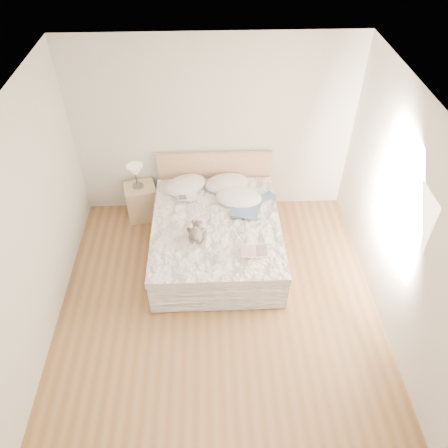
{
  "coord_description": "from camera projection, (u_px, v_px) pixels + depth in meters",
  "views": [
    {
      "loc": [
        -0.07,
        -3.25,
        4.49
      ],
      "look_at": [
        0.1,
        1.05,
        0.62
      ],
      "focal_mm": 35.0,
      "sensor_mm": 36.0,
      "label": 1
    }
  ],
  "objects": [
    {
      "name": "childrens_book",
      "position": [
        255.0,
        251.0,
        5.4
      ],
      "size": [
        0.36,
        0.25,
        0.02
      ],
      "primitive_type": "cube",
      "rotation": [
        0.0,
        0.0,
        -0.03
      ],
      "color": "#F4EAC6",
      "rests_on": "bed"
    },
    {
      "name": "pillow_right",
      "position": [
        239.0,
        197.0,
        6.18
      ],
      "size": [
        0.74,
        0.58,
        0.2
      ],
      "primitive_type": "ellipsoid",
      "rotation": [
        0.0,
        0.0,
        -0.2
      ],
      "color": "white",
      "rests_on": "bed"
    },
    {
      "name": "floor",
      "position": [
        219.0,
        318.0,
        5.42
      ],
      "size": [
        4.0,
        4.5,
        0.0
      ],
      "primitive_type": "cube",
      "color": "brown",
      "rests_on": "ground"
    },
    {
      "name": "nightstand",
      "position": [
        141.0,
        201.0,
        6.68
      ],
      "size": [
        0.53,
        0.49,
        0.56
      ],
      "primitive_type": "cube",
      "rotation": [
        0.0,
        0.0,
        0.22
      ],
      "color": "tan",
      "rests_on": "floor"
    },
    {
      "name": "wall_right",
      "position": [
        408.0,
        234.0,
        4.58
      ],
      "size": [
        0.02,
        4.5,
        2.7
      ],
      "primitive_type": "cube",
      "color": "silver",
      "rests_on": "ground"
    },
    {
      "name": "pillow_left",
      "position": [
        185.0,
        185.0,
        6.39
      ],
      "size": [
        0.78,
        0.71,
        0.19
      ],
      "primitive_type": "ellipsoid",
      "rotation": [
        0.0,
        0.0,
        0.51
      ],
      "color": "white",
      "rests_on": "bed"
    },
    {
      "name": "photo_book",
      "position": [
        187.0,
        197.0,
        6.21
      ],
      "size": [
        0.34,
        0.27,
        0.02
      ],
      "primitive_type": "cube",
      "rotation": [
        0.0,
        0.0,
        0.23
      ],
      "color": "white",
      "rests_on": "bed"
    },
    {
      "name": "blouse",
      "position": [
        246.0,
        206.0,
        6.06
      ],
      "size": [
        0.7,
        0.73,
        0.02
      ],
      "primitive_type": null,
      "rotation": [
        0.0,
        0.0,
        -0.22
      ],
      "color": "#334B6A",
      "rests_on": "bed"
    },
    {
      "name": "wall_left",
      "position": [
        23.0,
        245.0,
        4.46
      ],
      "size": [
        0.02,
        4.5,
        2.7
      ],
      "primitive_type": "cube",
      "color": "silver",
      "rests_on": "ground"
    },
    {
      "name": "table_lamp",
      "position": [
        136.0,
        172.0,
        6.32
      ],
      "size": [
        0.31,
        0.31,
        0.37
      ],
      "color": "#4F4A44",
      "rests_on": "nightstand"
    },
    {
      "name": "window",
      "position": [
        400.0,
        209.0,
        4.73
      ],
      "size": [
        0.02,
        1.3,
        1.1
      ],
      "primitive_type": "cube",
      "color": "white",
      "rests_on": "wall_right"
    },
    {
      "name": "bed",
      "position": [
        216.0,
        234.0,
        6.1
      ],
      "size": [
        1.72,
        2.14,
        1.0
      ],
      "color": "tan",
      "rests_on": "floor"
    },
    {
      "name": "wall_back",
      "position": [
        213.0,
        130.0,
        6.19
      ],
      "size": [
        4.0,
        0.02,
        2.7
      ],
      "primitive_type": "cube",
      "color": "silver",
      "rests_on": "ground"
    },
    {
      "name": "ceiling",
      "position": [
        217.0,
        123.0,
        3.61
      ],
      "size": [
        4.0,
        4.5,
        0.0
      ],
      "primitive_type": "cube",
      "color": "white",
      "rests_on": "ground"
    },
    {
      "name": "teddy_bear",
      "position": [
        195.0,
        237.0,
        5.56
      ],
      "size": [
        0.23,
        0.31,
        0.16
      ],
      "primitive_type": null,
      "rotation": [
        0.0,
        0.0,
        -0.07
      ],
      "color": "brown",
      "rests_on": "bed"
    },
    {
      "name": "pillow_middle",
      "position": [
        227.0,
        183.0,
        6.42
      ],
      "size": [
        0.75,
        0.62,
        0.2
      ],
      "primitive_type": "ellipsoid",
      "rotation": [
        0.0,
        0.0,
        0.28
      ],
      "color": "white",
      "rests_on": "bed"
    }
  ]
}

